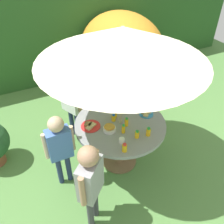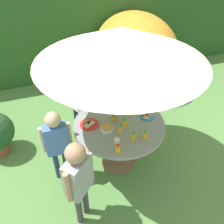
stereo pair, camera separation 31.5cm
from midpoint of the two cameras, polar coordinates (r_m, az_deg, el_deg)
name	(u,v)px [view 2 (the right image)]	position (r m, az deg, el deg)	size (l,w,h in m)	color
ground_plane	(118,162)	(3.70, 4.01, -11.77)	(10.00, 10.00, 0.02)	#548442
hedge_backdrop	(71,31)	(5.61, -7.97, 18.58)	(9.00, 0.70, 1.98)	#285623
garden_table	(119,132)	(3.26, 4.46, -4.86)	(1.21, 1.21, 0.75)	brown
patio_umbrella	(121,45)	(2.60, 5.81, 15.57)	(1.91, 1.91, 2.01)	#B7AD8C
wooden_chair	(115,83)	(4.35, 2.90, 6.76)	(0.63, 0.59, 1.04)	tan
dome_tent	(135,51)	(5.19, 7.30, 14.19)	(2.32, 2.32, 1.52)	orange
child_in_yellow_shirt	(119,91)	(3.84, 3.95, 4.99)	(0.25, 0.37, 1.13)	brown
child_in_white_shirt	(76,95)	(3.69, -6.13, 3.87)	(0.28, 0.37, 1.18)	navy
child_in_blue_shirt	(56,139)	(3.03, -10.19, -6.42)	(0.38, 0.19, 1.12)	navy
child_in_grey_shirt	(78,176)	(2.54, -4.41, -15.06)	(0.35, 0.34, 1.22)	#3F3F47
snack_bowl	(107,128)	(3.03, 1.79, -3.91)	(0.16, 0.16, 0.08)	white
plate_back_edge	(103,106)	(3.44, 0.43, 1.39)	(0.25, 0.25, 0.03)	white
plate_center_back	(147,116)	(3.31, 11.02, -1.06)	(0.19, 0.19, 0.03)	#338CD8
plate_far_left	(89,124)	(3.13, -2.61, -2.98)	(0.25, 0.25, 0.03)	red
juice_bottle_near_left	(133,136)	(2.92, 8.16, -5.88)	(0.05, 0.05, 0.11)	yellow
juice_bottle_near_right	(113,118)	(3.17, 3.11, -1.50)	(0.06, 0.06, 0.10)	yellow
juice_bottle_far_right	(125,123)	(3.08, 6.03, -2.78)	(0.05, 0.05, 0.12)	yellow
juice_bottle_center_front	(115,113)	(3.22, 3.54, -0.44)	(0.06, 0.06, 0.13)	yellow
juice_bottle_mid_left	(120,130)	(2.98, 5.06, -4.35)	(0.05, 0.05, 0.13)	yellow
juice_bottle_mid_right	(145,135)	(2.96, 10.93, -5.47)	(0.06, 0.06, 0.12)	yellow
juice_bottle_front_edge	(118,149)	(2.76, 4.72, -8.81)	(0.06, 0.06, 0.11)	yellow
cup_near	(117,141)	(2.87, 4.33, -7.06)	(0.07, 0.07, 0.06)	white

